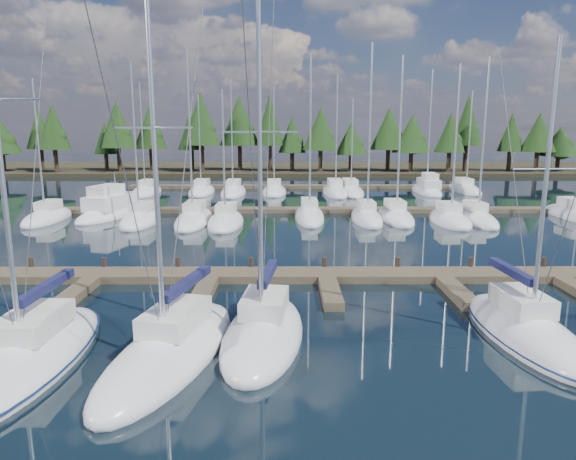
{
  "coord_description": "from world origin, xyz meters",
  "views": [
    {
      "loc": [
        -2.08,
        -8.08,
        7.81
      ],
      "look_at": [
        -1.98,
        22.0,
        1.83
      ],
      "focal_mm": 32.0,
      "sensor_mm": 36.0,
      "label": 1
    }
  ],
  "objects_px": {
    "front_sailboat_2": "(171,350)",
    "front_sailboat_4": "(525,331)",
    "main_dock": "(327,278)",
    "front_sailboat_3": "(264,333)",
    "motor_yacht_left": "(111,211)",
    "front_sailboat_1": "(30,356)",
    "motor_yacht_right": "(429,190)"
  },
  "relations": [
    {
      "from": "front_sailboat_2",
      "to": "front_sailboat_4",
      "type": "xyz_separation_m",
      "value": [
        13.0,
        1.69,
        -0.01
      ]
    },
    {
      "from": "front_sailboat_4",
      "to": "main_dock",
      "type": "bearing_deg",
      "value": 133.99
    },
    {
      "from": "front_sailboat_3",
      "to": "front_sailboat_4",
      "type": "xyz_separation_m",
      "value": [
        9.88,
        0.22,
        -0.02
      ]
    },
    {
      "from": "front_sailboat_4",
      "to": "motor_yacht_left",
      "type": "relative_size",
      "value": 1.17
    },
    {
      "from": "front_sailboat_1",
      "to": "front_sailboat_4",
      "type": "distance_m",
      "value": 17.77
    },
    {
      "from": "motor_yacht_left",
      "to": "motor_yacht_right",
      "type": "relative_size",
      "value": 1.18
    },
    {
      "from": "front_sailboat_4",
      "to": "motor_yacht_left",
      "type": "bearing_deg",
      "value": 132.26
    },
    {
      "from": "main_dock",
      "to": "motor_yacht_right",
      "type": "height_order",
      "value": "motor_yacht_right"
    },
    {
      "from": "front_sailboat_3",
      "to": "motor_yacht_left",
      "type": "bearing_deg",
      "value": 118.5
    },
    {
      "from": "main_dock",
      "to": "front_sailboat_1",
      "type": "height_order",
      "value": "front_sailboat_1"
    },
    {
      "from": "front_sailboat_2",
      "to": "motor_yacht_left",
      "type": "relative_size",
      "value": 1.43
    },
    {
      "from": "front_sailboat_4",
      "to": "motor_yacht_left",
      "type": "distance_m",
      "value": 36.93
    },
    {
      "from": "main_dock",
      "to": "motor_yacht_right",
      "type": "relative_size",
      "value": 5.22
    },
    {
      "from": "front_sailboat_1",
      "to": "motor_yacht_left",
      "type": "bearing_deg",
      "value": 103.71
    },
    {
      "from": "front_sailboat_3",
      "to": "front_sailboat_4",
      "type": "bearing_deg",
      "value": 1.26
    },
    {
      "from": "front_sailboat_2",
      "to": "front_sailboat_1",
      "type": "bearing_deg",
      "value": -174.12
    },
    {
      "from": "front_sailboat_1",
      "to": "front_sailboat_3",
      "type": "distance_m",
      "value": 8.0
    },
    {
      "from": "main_dock",
      "to": "front_sailboat_2",
      "type": "height_order",
      "value": "front_sailboat_2"
    },
    {
      "from": "front_sailboat_1",
      "to": "front_sailboat_3",
      "type": "relative_size",
      "value": 1.13
    },
    {
      "from": "front_sailboat_2",
      "to": "motor_yacht_right",
      "type": "relative_size",
      "value": 1.69
    },
    {
      "from": "front_sailboat_2",
      "to": "motor_yacht_right",
      "type": "height_order",
      "value": "front_sailboat_2"
    },
    {
      "from": "front_sailboat_1",
      "to": "motor_yacht_right",
      "type": "distance_m",
      "value": 53.02
    },
    {
      "from": "front_sailboat_3",
      "to": "motor_yacht_right",
      "type": "relative_size",
      "value": 1.66
    },
    {
      "from": "main_dock",
      "to": "front_sailboat_4",
      "type": "height_order",
      "value": "front_sailboat_4"
    },
    {
      "from": "front_sailboat_4",
      "to": "motor_yacht_right",
      "type": "height_order",
      "value": "front_sailboat_4"
    },
    {
      "from": "front_sailboat_3",
      "to": "front_sailboat_4",
      "type": "relative_size",
      "value": 1.2
    },
    {
      "from": "front_sailboat_1",
      "to": "motor_yacht_right",
      "type": "height_order",
      "value": "front_sailboat_1"
    },
    {
      "from": "front_sailboat_2",
      "to": "front_sailboat_4",
      "type": "distance_m",
      "value": 13.11
    },
    {
      "from": "front_sailboat_3",
      "to": "front_sailboat_2",
      "type": "bearing_deg",
      "value": -154.8
    },
    {
      "from": "front_sailboat_3",
      "to": "motor_yacht_right",
      "type": "distance_m",
      "value": 47.86
    },
    {
      "from": "front_sailboat_2",
      "to": "motor_yacht_left",
      "type": "bearing_deg",
      "value": 112.18
    },
    {
      "from": "main_dock",
      "to": "front_sailboat_2",
      "type": "xyz_separation_m",
      "value": [
        -6.06,
        -8.88,
        0.08
      ]
    }
  ]
}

